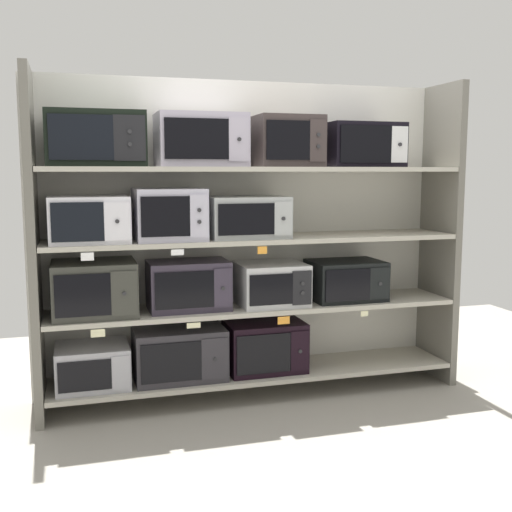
{
  "coord_description": "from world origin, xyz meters",
  "views": [
    {
      "loc": [
        -1.15,
        -3.91,
        1.5
      ],
      "look_at": [
        0.0,
        0.0,
        0.94
      ],
      "focal_mm": 43.86,
      "sensor_mm": 36.0,
      "label": 1
    }
  ],
  "objects_px": {
    "microwave_7": "(89,219)",
    "microwave_8": "(169,214)",
    "microwave_5": "(271,284)",
    "microwave_11": "(201,140)",
    "microwave_10": "(96,139)",
    "microwave_3": "(94,288)",
    "microwave_2": "(265,346)",
    "microwave_6": "(346,280)",
    "microwave_4": "(188,285)",
    "microwave_13": "(361,145)",
    "microwave_9": "(246,217)",
    "microwave_1": "(179,353)",
    "microwave_12": "(286,142)",
    "microwave_0": "(93,366)"
  },
  "relations": [
    {
      "from": "microwave_4",
      "to": "microwave_10",
      "type": "relative_size",
      "value": 0.88
    },
    {
      "from": "microwave_2",
      "to": "microwave_7",
      "type": "xyz_separation_m",
      "value": [
        -1.11,
        -0.0,
        0.88
      ]
    },
    {
      "from": "microwave_2",
      "to": "microwave_5",
      "type": "relative_size",
      "value": 1.17
    },
    {
      "from": "microwave_4",
      "to": "microwave_10",
      "type": "height_order",
      "value": "microwave_10"
    },
    {
      "from": "microwave_13",
      "to": "microwave_6",
      "type": "bearing_deg",
      "value": 179.9
    },
    {
      "from": "microwave_4",
      "to": "microwave_13",
      "type": "height_order",
      "value": "microwave_13"
    },
    {
      "from": "microwave_13",
      "to": "microwave_9",
      "type": "bearing_deg",
      "value": 179.97
    },
    {
      "from": "microwave_0",
      "to": "microwave_7",
      "type": "height_order",
      "value": "microwave_7"
    },
    {
      "from": "microwave_7",
      "to": "microwave_5",
      "type": "bearing_deg",
      "value": 0.02
    },
    {
      "from": "microwave_3",
      "to": "microwave_8",
      "type": "bearing_deg",
      "value": -0.0
    },
    {
      "from": "microwave_7",
      "to": "microwave_8",
      "type": "height_order",
      "value": "microwave_8"
    },
    {
      "from": "microwave_5",
      "to": "microwave_9",
      "type": "distance_m",
      "value": 0.48
    },
    {
      "from": "microwave_2",
      "to": "microwave_11",
      "type": "xyz_separation_m",
      "value": [
        -0.42,
        0.0,
        1.36
      ]
    },
    {
      "from": "microwave_8",
      "to": "microwave_11",
      "type": "distance_m",
      "value": 0.5
    },
    {
      "from": "microwave_7",
      "to": "microwave_11",
      "type": "relative_size",
      "value": 0.85
    },
    {
      "from": "microwave_4",
      "to": "microwave_11",
      "type": "distance_m",
      "value": 0.92
    },
    {
      "from": "microwave_0",
      "to": "microwave_1",
      "type": "relative_size",
      "value": 0.77
    },
    {
      "from": "microwave_4",
      "to": "microwave_8",
      "type": "xyz_separation_m",
      "value": [
        -0.12,
        -0.0,
        0.46
      ]
    },
    {
      "from": "microwave_9",
      "to": "microwave_1",
      "type": "bearing_deg",
      "value": 180.0
    },
    {
      "from": "microwave_6",
      "to": "microwave_8",
      "type": "distance_m",
      "value": 1.31
    },
    {
      "from": "microwave_0",
      "to": "microwave_9",
      "type": "relative_size",
      "value": 0.88
    },
    {
      "from": "microwave_7",
      "to": "microwave_8",
      "type": "xyz_separation_m",
      "value": [
        0.48,
        0.0,
        0.02
      ]
    },
    {
      "from": "microwave_9",
      "to": "microwave_12",
      "type": "distance_m",
      "value": 0.55
    },
    {
      "from": "microwave_8",
      "to": "microwave_12",
      "type": "bearing_deg",
      "value": 0.0
    },
    {
      "from": "microwave_1",
      "to": "microwave_12",
      "type": "bearing_deg",
      "value": -0.0
    },
    {
      "from": "microwave_1",
      "to": "microwave_13",
      "type": "bearing_deg",
      "value": -0.02
    },
    {
      "from": "microwave_4",
      "to": "microwave_5",
      "type": "bearing_deg",
      "value": 0.01
    },
    {
      "from": "microwave_10",
      "to": "microwave_11",
      "type": "bearing_deg",
      "value": 0.01
    },
    {
      "from": "microwave_10",
      "to": "microwave_4",
      "type": "bearing_deg",
      "value": 0.02
    },
    {
      "from": "microwave_2",
      "to": "microwave_13",
      "type": "relative_size",
      "value": 1.01
    },
    {
      "from": "microwave_4",
      "to": "microwave_5",
      "type": "distance_m",
      "value": 0.55
    },
    {
      "from": "microwave_6",
      "to": "microwave_12",
      "type": "relative_size",
      "value": 1.17
    },
    {
      "from": "microwave_6",
      "to": "microwave_2",
      "type": "bearing_deg",
      "value": 180.0
    },
    {
      "from": "microwave_1",
      "to": "microwave_13",
      "type": "distance_m",
      "value": 1.84
    },
    {
      "from": "microwave_10",
      "to": "microwave_5",
      "type": "bearing_deg",
      "value": 0.01
    },
    {
      "from": "microwave_11",
      "to": "microwave_7",
      "type": "bearing_deg",
      "value": -179.98
    },
    {
      "from": "microwave_0",
      "to": "microwave_5",
      "type": "bearing_deg",
      "value": -0.0
    },
    {
      "from": "microwave_1",
      "to": "microwave_6",
      "type": "xyz_separation_m",
      "value": [
        1.16,
        -0.0,
        0.42
      ]
    },
    {
      "from": "microwave_1",
      "to": "microwave_8",
      "type": "relative_size",
      "value": 1.32
    },
    {
      "from": "microwave_2",
      "to": "microwave_9",
      "type": "height_order",
      "value": "microwave_9"
    },
    {
      "from": "microwave_4",
      "to": "microwave_11",
      "type": "relative_size",
      "value": 0.92
    },
    {
      "from": "microwave_8",
      "to": "microwave_12",
      "type": "distance_m",
      "value": 0.89
    },
    {
      "from": "microwave_10",
      "to": "microwave_2",
      "type": "bearing_deg",
      "value": 0.0
    },
    {
      "from": "microwave_6",
      "to": "microwave_9",
      "type": "relative_size",
      "value": 0.97
    },
    {
      "from": "microwave_3",
      "to": "microwave_0",
      "type": "bearing_deg",
      "value": 179.66
    },
    {
      "from": "microwave_4",
      "to": "microwave_6",
      "type": "relative_size",
      "value": 1.04
    },
    {
      "from": "microwave_1",
      "to": "microwave_4",
      "type": "relative_size",
      "value": 1.14
    },
    {
      "from": "microwave_6",
      "to": "microwave_12",
      "type": "distance_m",
      "value": 1.04
    },
    {
      "from": "microwave_10",
      "to": "microwave_3",
      "type": "bearing_deg",
      "value": 179.8
    },
    {
      "from": "microwave_1",
      "to": "microwave_7",
      "type": "bearing_deg",
      "value": -179.97
    }
  ]
}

